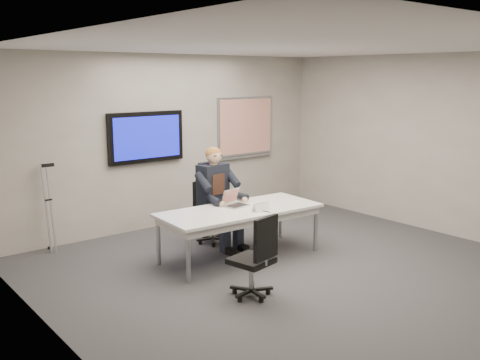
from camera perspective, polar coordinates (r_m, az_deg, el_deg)
floor at (r=6.92m, az=6.37°, el=-9.79°), size 6.00×6.00×0.02m
ceiling at (r=6.48m, az=6.92°, el=14.03°), size 6.00×6.00×0.02m
wall_back at (r=8.90m, az=-7.29°, el=4.18°), size 6.00×0.02×2.80m
wall_left at (r=4.92m, az=-18.72°, el=-1.94°), size 0.02×6.00×2.80m
wall_right at (r=8.93m, az=20.31°, el=3.60°), size 0.02×6.00×2.80m
conference_table at (r=7.25m, az=0.01°, el=-3.68°), size 2.28×1.06×0.69m
tv_display at (r=8.59m, az=-9.96°, el=4.53°), size 1.30×0.09×0.80m
whiteboard at (r=9.75m, az=0.59°, el=5.65°), size 1.25×0.08×1.10m
office_chair_far at (r=8.00m, az=-3.23°, el=-4.64°), size 0.58×0.58×0.94m
office_chair_near at (r=6.07m, az=1.53°, el=-9.75°), size 0.54×0.54×0.96m
seated_person at (r=7.73m, az=-2.07°, el=-2.93°), size 0.47×0.81×1.45m
crutch at (r=7.96m, az=-19.75°, el=-2.66°), size 0.21×0.47×1.34m
laptop at (r=7.39m, az=-0.65°, el=-2.32°), size 0.36×0.35×0.23m
name_tent at (r=7.13m, az=2.26°, el=-2.85°), size 0.28×0.10×0.11m
pen at (r=7.07m, az=2.74°, el=-3.36°), size 0.05×0.15×0.01m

